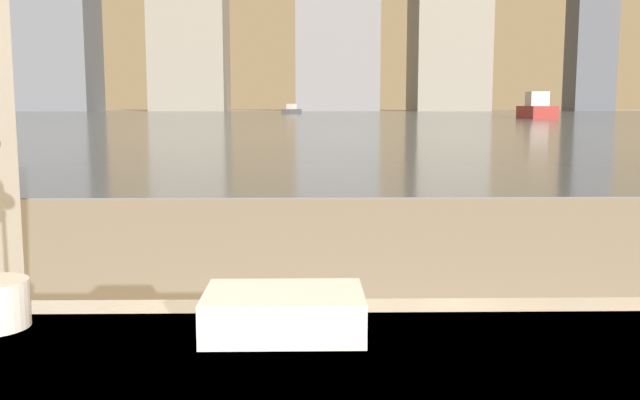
# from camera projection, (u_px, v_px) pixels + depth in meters

# --- Properties ---
(towel_stack) EXTENTS (0.29, 0.20, 0.08)m
(towel_stack) POSITION_uv_depth(u_px,v_px,m) (284.00, 312.00, 1.32)
(towel_stack) COLOR white
(towel_stack) RESTS_ON bathtub
(harbor_water) EXTENTS (180.00, 110.00, 0.01)m
(harbor_water) POSITION_uv_depth(u_px,v_px,m) (307.00, 116.00, 62.11)
(harbor_water) COLOR slate
(harbor_water) RESTS_ON ground_plane
(harbor_boat_0) EXTENTS (2.28, 3.11, 1.11)m
(harbor_boat_0) POSITION_uv_depth(u_px,v_px,m) (292.00, 110.00, 81.34)
(harbor_boat_0) COLOR #4C4C51
(harbor_boat_0) RESTS_ON harbor_water
(harbor_boat_2) EXTENTS (2.10, 5.29, 1.95)m
(harbor_boat_2) POSITION_uv_depth(u_px,v_px,m) (537.00, 109.00, 51.99)
(harbor_boat_2) COLOR maroon
(harbor_boat_2) RESTS_ON harbor_water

